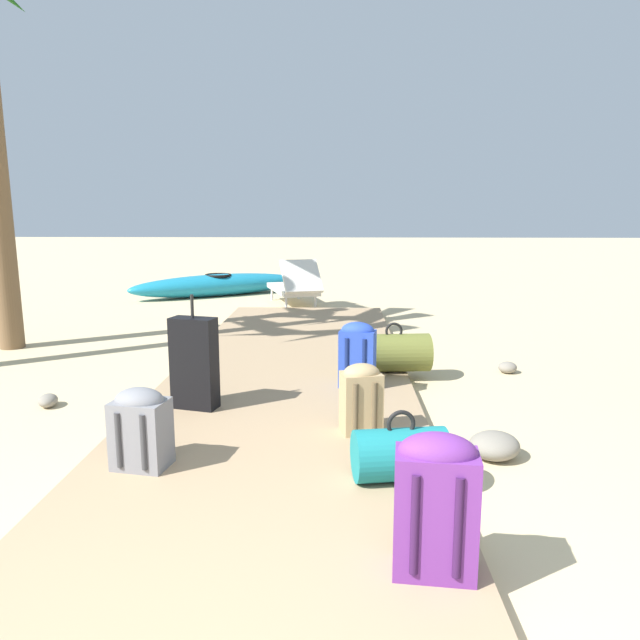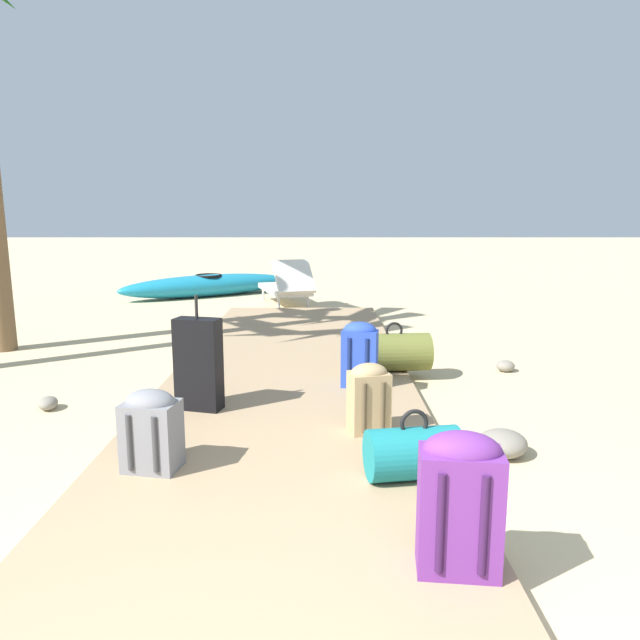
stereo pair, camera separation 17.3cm
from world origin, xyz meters
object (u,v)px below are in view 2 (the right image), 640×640
backpack_tan (369,396)px  duffel_bag_olive (393,352)px  duffel_bag_teal (413,453)px  kayak (209,285)px  backpack_purple (460,499)px  suitcase_black (198,364)px  backpack_grey (151,428)px  backpack_blue (360,353)px  lounge_chair (287,286)px

backpack_tan → duffel_bag_olive: bearing=77.1°
duffel_bag_teal → kayak: size_ratio=0.18×
backpack_purple → suitcase_black: size_ratio=0.70×
backpack_grey → backpack_purple: (1.56, -1.00, 0.07)m
suitcase_black → kayak: size_ratio=0.28×
duffel_bag_teal → backpack_purple: bearing=-86.6°
backpack_blue → backpack_purple: (0.24, -2.67, 0.03)m
backpack_tan → duffel_bag_olive: size_ratio=0.68×
backpack_purple → duffel_bag_olive: size_ratio=0.87×
backpack_purple → backpack_tan: backpack_purple is taller
duffel_bag_olive → lounge_chair: lounge_chair is taller
backpack_grey → duffel_bag_olive: size_ratio=0.68×
backpack_blue → backpack_tan: (-0.01, -1.07, -0.04)m
backpack_grey → duffel_bag_teal: bearing=-4.6°
duffel_bag_teal → kayak: bearing=108.3°
backpack_blue → lounge_chair: (-0.89, 4.87, -0.05)m
backpack_tan → duffel_bag_teal: backpack_tan is taller
backpack_grey → kayak: 7.74m
backpack_grey → kayak: backpack_grey is taller
backpack_grey → backpack_tan: (1.31, 0.60, -0.00)m
backpack_purple → backpack_tan: bearing=98.7°
backpack_blue → backpack_purple: size_ratio=0.92×
duffel_bag_teal → suitcase_black: suitcase_black is taller
backpack_tan → lounge_chair: (-0.88, 5.94, -0.00)m
backpack_grey → duffel_bag_olive: bearing=52.5°
kayak → backpack_grey: bearing=-82.1°
backpack_grey → backpack_blue: bearing=51.7°
kayak → lounge_chair: bearing=-36.9°
backpack_purple → lounge_chair: (-1.13, 7.55, -0.07)m
backpack_grey → backpack_blue: 2.13m
lounge_chair → kayak: 1.88m
backpack_tan → backpack_grey: bearing=-155.3°
duffel_bag_teal → lounge_chair: lounge_chair is taller
lounge_chair → kayak: (-1.50, 1.12, -0.13)m
duffel_bag_olive → kayak: size_ratio=0.23×
backpack_blue → lounge_chair: size_ratio=0.34×
backpack_blue → duffel_bag_teal: backpack_blue is taller
duffel_bag_olive → suitcase_black: size_ratio=0.81×
backpack_purple → suitcase_black: suitcase_black is taller
backpack_purple → kayak: (-2.63, 8.67, -0.20)m
backpack_tan → lounge_chair: bearing=98.5°
lounge_chair → duffel_bag_teal: bearing=-80.8°
duffel_bag_teal → duffel_bag_olive: duffel_bag_olive is taller
backpack_blue → kayak: backpack_blue is taller
backpack_tan → lounge_chair: size_ratio=0.29×
backpack_tan → suitcase_black: bearing=159.1°
backpack_blue → duffel_bag_teal: size_ratio=1.01×
backpack_tan → duffel_bag_teal: (0.19, -0.73, -0.10)m
duffel_bag_teal → suitcase_black: 1.89m
backpack_purple → kayak: 9.06m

